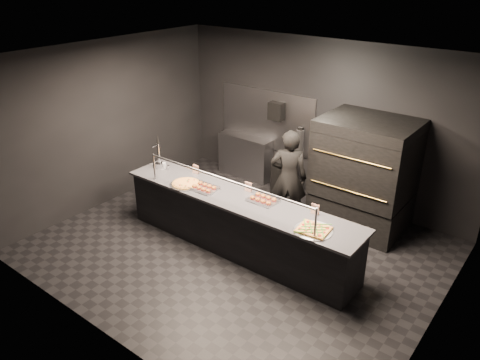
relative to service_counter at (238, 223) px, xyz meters
The scene contains 15 objects.
room 1.03m from the service_counter, 115.57° to the left, with size 6.04×6.00×3.00m.
service_counter is the anchor object (origin of this frame).
pizza_oven 2.30m from the service_counter, 57.73° to the left, with size 1.50×1.23×1.91m.
prep_shelf 2.82m from the service_counter, 124.59° to the left, with size 1.20×0.35×0.90m, color #99999E.
towel_dispenser 2.78m from the service_counter, 110.63° to the left, with size 0.30×0.20×0.35m, color black.
fire_extinguisher 2.50m from the service_counter, 98.30° to the left, with size 0.14×0.14×0.51m.
beer_tap 1.89m from the service_counter, behind, with size 0.16×0.22×0.61m.
round_pizza 1.07m from the service_counter, behind, with size 0.52×0.52×0.03m.
slider_tray_a 0.77m from the service_counter, behind, with size 0.47×0.38×0.07m.
slider_tray_b 0.62m from the service_counter, 22.24° to the left, with size 0.46×0.36×0.07m.
square_pizza 1.48m from the service_counter, ahead, with size 0.52×0.52×0.05m.
condiment_jar 1.75m from the service_counter, behind, with size 0.16×0.06×0.10m.
tent_cards 0.60m from the service_counter, 86.63° to the left, with size 2.42×0.04×0.15m.
trash_bin 2.17m from the service_counter, 104.72° to the left, with size 0.42×0.42×0.70m, color black.
worker 1.27m from the service_counter, 82.37° to the left, with size 0.62×0.41×1.71m, color black.
Camera 1 is at (3.90, -5.00, 4.20)m, focal length 35.00 mm.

